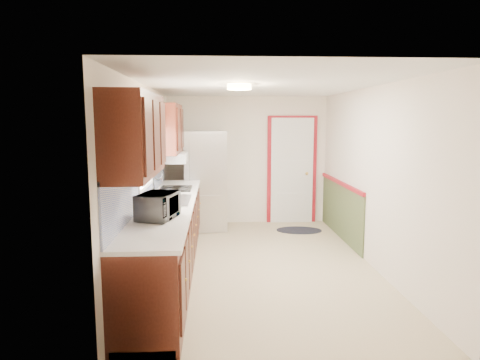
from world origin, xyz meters
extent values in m
cube|color=tan|center=(0.00, 0.00, 0.00)|extent=(3.20, 5.20, 0.12)
cube|color=white|center=(0.00, 0.00, 2.40)|extent=(3.20, 5.20, 0.12)
cube|color=white|center=(0.00, 2.50, 1.20)|extent=(3.20, 0.10, 2.40)
cube|color=white|center=(0.00, -2.50, 1.20)|extent=(3.20, 0.10, 2.40)
cube|color=white|center=(-1.50, 0.00, 1.20)|extent=(0.10, 5.20, 2.40)
cube|color=white|center=(1.50, 0.00, 1.20)|extent=(0.10, 5.20, 2.40)
cube|color=#3E160E|center=(-1.20, -0.30, 0.45)|extent=(0.60, 4.00, 0.90)
cube|color=white|center=(-1.19, -0.30, 0.92)|extent=(0.63, 4.00, 0.04)
cube|color=#5470CE|center=(-1.49, -0.30, 1.22)|extent=(0.02, 4.00, 0.55)
cube|color=#3E160E|center=(-1.32, -1.60, 1.83)|extent=(0.35, 1.40, 0.75)
cube|color=#3E160E|center=(-1.32, 1.10, 1.83)|extent=(0.35, 1.20, 0.75)
cube|color=white|center=(-1.49, -0.20, 1.62)|extent=(0.02, 1.00, 0.90)
cube|color=red|center=(-1.44, -0.20, 1.97)|extent=(0.05, 1.12, 0.24)
cube|color=#B7B7BC|center=(-1.19, -0.20, 0.95)|extent=(0.52, 0.82, 0.02)
cube|color=white|center=(-1.27, 1.15, 1.38)|extent=(0.45, 0.60, 0.15)
cube|color=maroon|center=(0.85, 2.47, 1.00)|extent=(0.94, 0.05, 2.08)
cube|color=white|center=(0.85, 2.44, 1.00)|extent=(0.80, 0.04, 2.00)
cube|color=#44512E|center=(1.49, 1.35, 0.45)|extent=(0.02, 2.30, 0.90)
cube|color=maroon|center=(1.48, 1.35, 0.92)|extent=(0.04, 2.30, 0.06)
cylinder|color=#FFD88C|center=(-0.30, -0.20, 2.36)|extent=(0.30, 0.30, 0.06)
imported|color=white|center=(-1.20, -1.18, 1.10)|extent=(0.38, 0.54, 0.33)
cube|color=#B7B7BC|center=(-0.80, 2.05, 0.89)|extent=(0.80, 0.75, 1.77)
cylinder|color=black|center=(-1.05, 1.67, 0.80)|extent=(0.02, 0.02, 1.24)
ellipsoid|color=black|center=(0.88, 1.79, 0.01)|extent=(0.85, 0.60, 0.01)
cube|color=black|center=(-1.19, 0.75, 0.95)|extent=(0.46, 0.55, 0.02)
camera|label=1|loc=(-0.59, -5.57, 1.96)|focal=32.00mm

